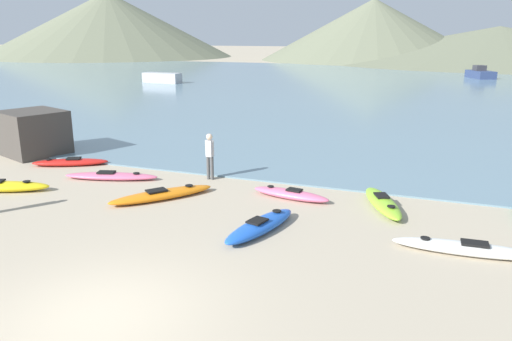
{
  "coord_description": "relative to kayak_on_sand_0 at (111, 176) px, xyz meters",
  "views": [
    {
      "loc": [
        5.74,
        -6.71,
        5.13
      ],
      "look_at": [
        -0.28,
        9.05,
        0.5
      ],
      "focal_mm": 35.0,
      "sensor_mm": 36.0,
      "label": 1
    }
  ],
  "objects": [
    {
      "name": "kayak_on_sand_4",
      "position": [
        -2.64,
        -2.5,
        0.04
      ],
      "size": [
        3.36,
        1.87,
        0.38
      ],
      "color": "yellow",
      "rests_on": "ground_plane"
    },
    {
      "name": "ground_plane",
      "position": [
        5.42,
        -7.7,
        -0.13
      ],
      "size": [
        400.0,
        400.0,
        0.0
      ],
      "primitive_type": "plane",
      "color": "tan"
    },
    {
      "name": "kayak_on_sand_3",
      "position": [
        6.8,
        -2.69,
        0.04
      ],
      "size": [
        1.41,
        3.06,
        0.38
      ],
      "color": "blue",
      "rests_on": "ground_plane"
    },
    {
      "name": "kayak_on_sand_7",
      "position": [
        9.63,
        0.41,
        0.04
      ],
      "size": [
        1.81,
        2.98,
        0.37
      ],
      "color": "#8CCC2D",
      "rests_on": "ground_plane"
    },
    {
      "name": "far_hill_left",
      "position": [
        -63.02,
        84.87,
        7.03
      ],
      "size": [
        56.17,
        56.17,
        14.33
      ],
      "primitive_type": "cone",
      "color": "#6B7056",
      "rests_on": "ground_plane"
    },
    {
      "name": "kayak_on_sand_0",
      "position": [
        0.0,
        0.0,
        0.0
      ],
      "size": [
        3.48,
        1.62,
        0.3
      ],
      "color": "#E5668C",
      "rests_on": "ground_plane"
    },
    {
      "name": "bay_water",
      "position": [
        5.42,
        36.7,
        -0.1
      ],
      "size": [
        160.0,
        70.0,
        0.06
      ],
      "primitive_type": "cube",
      "color": "slate",
      "rests_on": "ground_plane"
    },
    {
      "name": "kayak_on_sand_1",
      "position": [
        11.94,
        -2.24,
        0.01
      ],
      "size": [
        3.5,
        0.85,
        0.32
      ],
      "color": "white",
      "rests_on": "ground_plane"
    },
    {
      "name": "kayak_on_sand_2",
      "position": [
        2.88,
        -1.25,
        0.02
      ],
      "size": [
        2.71,
        3.2,
        0.33
      ],
      "color": "orange",
      "rests_on": "ground_plane"
    },
    {
      "name": "far_hill_midleft",
      "position": [
        -3.95,
        90.62,
        5.81
      ],
      "size": [
        44.61,
        44.61,
        11.88
      ],
      "primitive_type": "cone",
      "color": "#6B7056",
      "rests_on": "ground_plane"
    },
    {
      "name": "kayak_on_sand_8",
      "position": [
        6.74,
        0.25,
        0.02
      ],
      "size": [
        2.71,
        1.01,
        0.34
      ],
      "color": "#E5668C",
      "rests_on": "ground_plane"
    },
    {
      "name": "person_near_waterline",
      "position": [
        3.36,
        1.33,
        0.84
      ],
      "size": [
        0.34,
        0.23,
        1.69
      ],
      "color": "#4C4C4C",
      "rests_on": "ground_plane"
    },
    {
      "name": "kayak_on_sand_5",
      "position": [
        -2.79,
        1.09,
        0.01
      ],
      "size": [
        2.96,
        1.98,
        0.32
      ],
      "color": "red",
      "rests_on": "ground_plane"
    },
    {
      "name": "shoreline_rock",
      "position": [
        -5.61,
        2.15,
        0.83
      ],
      "size": [
        3.19,
        3.06,
        1.91
      ],
      "primitive_type": "cube",
      "rotation": [
        0.0,
        0.0,
        2.79
      ],
      "color": "#423D38",
      "rests_on": "ground_plane"
    },
    {
      "name": "moored_boat_1",
      "position": [
        -17.53,
        32.46,
        0.45
      ],
      "size": [
        4.31,
        1.6,
        1.04
      ],
      "color": "#B2B2B7",
      "rests_on": "bay_water"
    },
    {
      "name": "moored_boat_2",
      "position": [
        14.58,
        50.93,
        0.45
      ],
      "size": [
        3.4,
        4.46,
        1.47
      ],
      "color": "navy",
      "rests_on": "bay_water"
    },
    {
      "name": "far_hill_midright",
      "position": [
        19.27,
        92.81,
        3.13
      ],
      "size": [
        70.26,
        70.26,
        6.52
      ],
      "primitive_type": "cone",
      "color": "#6B7056",
      "rests_on": "ground_plane"
    }
  ]
}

